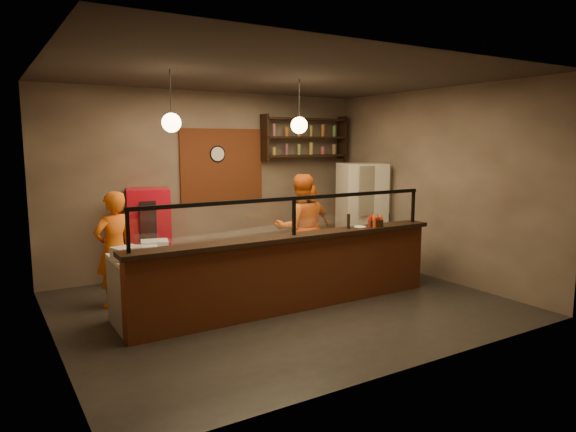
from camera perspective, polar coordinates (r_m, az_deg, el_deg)
floor at (r=7.49m, az=-0.59°, el=-9.76°), size 6.00×6.00×0.00m
ceiling at (r=7.18m, az=-0.63°, el=15.33°), size 6.00×6.00×0.00m
wall_back at (r=9.38m, az=-8.48°, el=3.78°), size 6.00×0.00×6.00m
wall_left at (r=6.19m, az=-25.19°, el=0.85°), size 0.00×5.00×5.00m
wall_right at (r=9.06m, az=15.93°, el=3.40°), size 0.00×5.00×5.00m
wall_front at (r=5.19m, az=13.70°, el=0.12°), size 6.00×0.00×6.00m
brick_patch at (r=9.42m, az=-7.32°, el=5.65°), size 1.60×0.04×1.30m
service_counter at (r=7.10m, az=0.66°, el=-6.55°), size 4.60×0.25×1.00m
counter_ledge at (r=6.98m, az=0.66°, el=-2.35°), size 4.70×0.37×0.06m
worktop_cabinet at (r=7.53m, az=-1.38°, el=-6.28°), size 4.60×0.75×0.85m
worktop at (r=7.43m, az=-1.39°, el=-2.92°), size 4.60×0.75×0.05m
sneeze_guard at (r=6.93m, az=0.67°, el=0.42°), size 4.50×0.05×0.52m
wall_shelving at (r=10.10m, az=1.92°, el=8.71°), size 1.84×0.28×0.85m
wall_clock at (r=9.36m, az=-7.88°, el=6.85°), size 0.30×0.04×0.30m
pendant_left at (r=6.68m, az=-12.83°, el=10.09°), size 0.24×0.24×0.77m
pendant_right at (r=7.51m, az=1.25°, el=10.06°), size 0.24×0.24×0.77m
cook_left at (r=7.61m, az=-18.71°, el=-3.52°), size 0.69×0.56×1.64m
cook_mid at (r=8.51m, az=1.40°, el=-1.36°), size 1.04×0.91×1.79m
cook_right at (r=9.25m, az=2.52°, el=-1.26°), size 0.99×0.58×1.58m
fridge at (r=9.89m, az=8.14°, el=0.26°), size 1.00×0.96×1.91m
red_cooler at (r=8.74m, az=-15.12°, el=-2.15°), size 0.80×0.76×1.56m
pizza_dough at (r=7.18m, az=-3.76°, el=-3.07°), size 0.67×0.67×0.01m
prep_tub_a at (r=6.58m, az=-15.58°, el=-3.83°), size 0.34×0.30×0.14m
prep_tub_b at (r=6.78m, az=-14.60°, el=-3.33°), size 0.39×0.34×0.17m
prep_tub_c at (r=6.55m, az=-17.56°, el=-3.93°), size 0.35×0.31×0.15m
rolling_pin at (r=6.94m, az=-8.33°, el=-3.32°), size 0.36×0.25×0.06m
condiment_caddy at (r=7.76m, az=9.70°, el=-0.79°), size 0.23×0.20×0.10m
pepper_mill at (r=7.52m, az=6.73°, el=-0.58°), size 0.06×0.06×0.22m
small_plate at (r=7.68m, az=8.00°, el=-1.20°), size 0.18×0.18×0.01m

